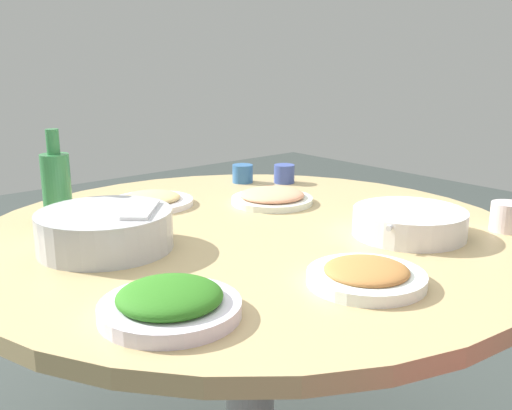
{
  "coord_description": "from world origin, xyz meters",
  "views": [
    {
      "loc": [
        0.87,
        1.05,
        1.17
      ],
      "look_at": [
        0.02,
        0.04,
        0.82
      ],
      "focal_mm": 41.41,
      "sensor_mm": 36.0,
      "label": 1
    }
  ],
  "objects_px": {
    "dish_shrimp": "(272,197)",
    "tea_cup_far": "(507,217)",
    "round_dining_table": "(250,272)",
    "tea_cup_side": "(243,174)",
    "dish_greens": "(170,303)",
    "soup_bowl": "(409,223)",
    "green_bottle": "(57,186)",
    "rice_bowl": "(105,229)",
    "dish_noodles": "(152,200)",
    "dish_tofu_braise": "(366,275)",
    "tea_cup_near": "(284,174)"
  },
  "relations": [
    {
      "from": "rice_bowl",
      "to": "dish_greens",
      "type": "height_order",
      "value": "rice_bowl"
    },
    {
      "from": "tea_cup_side",
      "to": "round_dining_table",
      "type": "bearing_deg",
      "value": 52.75
    },
    {
      "from": "green_bottle",
      "to": "tea_cup_side",
      "type": "height_order",
      "value": "green_bottle"
    },
    {
      "from": "rice_bowl",
      "to": "dish_greens",
      "type": "bearing_deg",
      "value": 78.53
    },
    {
      "from": "dish_noodles",
      "to": "green_bottle",
      "type": "relative_size",
      "value": 0.98
    },
    {
      "from": "soup_bowl",
      "to": "tea_cup_near",
      "type": "relative_size",
      "value": 4.16
    },
    {
      "from": "soup_bowl",
      "to": "tea_cup_side",
      "type": "height_order",
      "value": "soup_bowl"
    },
    {
      "from": "dish_greens",
      "to": "tea_cup_near",
      "type": "relative_size",
      "value": 3.48
    },
    {
      "from": "rice_bowl",
      "to": "dish_greens",
      "type": "distance_m",
      "value": 0.39
    },
    {
      "from": "dish_shrimp",
      "to": "tea_cup_far",
      "type": "bearing_deg",
      "value": 114.31
    },
    {
      "from": "tea_cup_near",
      "to": "tea_cup_far",
      "type": "relative_size",
      "value": 0.87
    },
    {
      "from": "soup_bowl",
      "to": "green_bottle",
      "type": "distance_m",
      "value": 0.86
    },
    {
      "from": "soup_bowl",
      "to": "dish_greens",
      "type": "xyz_separation_m",
      "value": [
        0.66,
        0.01,
        -0.01
      ]
    },
    {
      "from": "soup_bowl",
      "to": "dish_noodles",
      "type": "height_order",
      "value": "soup_bowl"
    },
    {
      "from": "dish_greens",
      "to": "dish_noodles",
      "type": "height_order",
      "value": "dish_greens"
    },
    {
      "from": "round_dining_table",
      "to": "soup_bowl",
      "type": "relative_size",
      "value": 4.79
    },
    {
      "from": "dish_noodles",
      "to": "dish_greens",
      "type": "bearing_deg",
      "value": 61.73
    },
    {
      "from": "tea_cup_far",
      "to": "tea_cup_side",
      "type": "distance_m",
      "value": 0.84
    },
    {
      "from": "round_dining_table",
      "to": "tea_cup_near",
      "type": "xyz_separation_m",
      "value": [
        -0.43,
        -0.34,
        0.14
      ]
    },
    {
      "from": "dish_shrimp",
      "to": "dish_greens",
      "type": "bearing_deg",
      "value": 35.68
    },
    {
      "from": "round_dining_table",
      "to": "dish_greens",
      "type": "xyz_separation_m",
      "value": [
        0.41,
        0.29,
        0.13
      ]
    },
    {
      "from": "green_bottle",
      "to": "tea_cup_side",
      "type": "bearing_deg",
      "value": -173.64
    },
    {
      "from": "round_dining_table",
      "to": "rice_bowl",
      "type": "distance_m",
      "value": 0.37
    },
    {
      "from": "round_dining_table",
      "to": "tea_cup_side",
      "type": "relative_size",
      "value": 19.75
    },
    {
      "from": "soup_bowl",
      "to": "dish_shrimp",
      "type": "height_order",
      "value": "soup_bowl"
    },
    {
      "from": "rice_bowl",
      "to": "tea_cup_near",
      "type": "relative_size",
      "value": 4.35
    },
    {
      "from": "dish_noodles",
      "to": "dish_tofu_braise",
      "type": "height_order",
      "value": "dish_tofu_braise"
    },
    {
      "from": "soup_bowl",
      "to": "dish_noodles",
      "type": "distance_m",
      "value": 0.71
    },
    {
      "from": "dish_shrimp",
      "to": "tea_cup_far",
      "type": "height_order",
      "value": "tea_cup_far"
    },
    {
      "from": "tea_cup_near",
      "to": "soup_bowl",
      "type": "bearing_deg",
      "value": 74.52
    },
    {
      "from": "rice_bowl",
      "to": "tea_cup_side",
      "type": "height_order",
      "value": "rice_bowl"
    },
    {
      "from": "soup_bowl",
      "to": "dish_greens",
      "type": "bearing_deg",
      "value": 1.1
    },
    {
      "from": "soup_bowl",
      "to": "tea_cup_side",
      "type": "bearing_deg",
      "value": -95.59
    },
    {
      "from": "rice_bowl",
      "to": "green_bottle",
      "type": "distance_m",
      "value": 0.27
    },
    {
      "from": "soup_bowl",
      "to": "tea_cup_side",
      "type": "xyz_separation_m",
      "value": [
        -0.07,
        -0.7,
        -0.0
      ]
    },
    {
      "from": "dish_tofu_braise",
      "to": "tea_cup_far",
      "type": "height_order",
      "value": "tea_cup_far"
    },
    {
      "from": "green_bottle",
      "to": "tea_cup_far",
      "type": "xyz_separation_m",
      "value": [
        -0.79,
        0.76,
        -0.06
      ]
    },
    {
      "from": "dish_tofu_braise",
      "to": "green_bottle",
      "type": "relative_size",
      "value": 0.94
    },
    {
      "from": "dish_noodles",
      "to": "dish_tofu_braise",
      "type": "bearing_deg",
      "value": 90.24
    },
    {
      "from": "dish_greens",
      "to": "tea_cup_side",
      "type": "distance_m",
      "value": 1.02
    },
    {
      "from": "green_bottle",
      "to": "dish_greens",
      "type": "bearing_deg",
      "value": 82.95
    },
    {
      "from": "round_dining_table",
      "to": "tea_cup_far",
      "type": "bearing_deg",
      "value": 139.25
    },
    {
      "from": "dish_greens",
      "to": "round_dining_table",
      "type": "bearing_deg",
      "value": -144.76
    },
    {
      "from": "dish_greens",
      "to": "tea_cup_near",
      "type": "distance_m",
      "value": 1.04
    },
    {
      "from": "tea_cup_side",
      "to": "dish_greens",
      "type": "bearing_deg",
      "value": 44.35
    },
    {
      "from": "dish_greens",
      "to": "dish_shrimp",
      "type": "bearing_deg",
      "value": -144.32
    },
    {
      "from": "dish_shrimp",
      "to": "tea_cup_near",
      "type": "height_order",
      "value": "tea_cup_near"
    },
    {
      "from": "dish_tofu_braise",
      "to": "dish_noodles",
      "type": "bearing_deg",
      "value": -89.76
    },
    {
      "from": "rice_bowl",
      "to": "soup_bowl",
      "type": "relative_size",
      "value": 1.05
    },
    {
      "from": "tea_cup_near",
      "to": "round_dining_table",
      "type": "bearing_deg",
      "value": 38.23
    }
  ]
}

